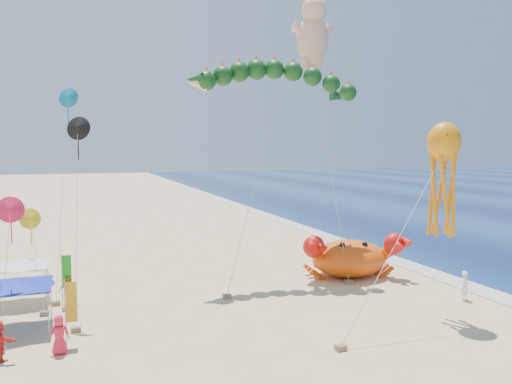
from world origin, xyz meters
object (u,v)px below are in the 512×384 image
at_px(dragon_kite, 275,84).
at_px(canopy_white, 21,263).
at_px(cherub_kite, 313,31).
at_px(canopy_blue, 14,283).
at_px(octopus_kite, 443,170).
at_px(crab_inflatable, 350,257).

height_order(dragon_kite, canopy_white, dragon_kite).
relative_size(dragon_kite, cherub_kite, 0.74).
height_order(cherub_kite, canopy_blue, cherub_kite).
xyz_separation_m(octopus_kite, canopy_white, (-21.75, 10.34, -5.56)).
xyz_separation_m(crab_inflatable, canopy_white, (-21.48, 1.38, 1.01)).
bearing_deg(dragon_kite, cherub_kite, 23.20).
height_order(canopy_blue, canopy_white, same).
relative_size(cherub_kite, canopy_blue, 5.35).
relative_size(cherub_kite, canopy_white, 6.16).
bearing_deg(crab_inflatable, octopus_kite, -88.26).
relative_size(dragon_kite, canopy_blue, 3.94).
distance_m(cherub_kite, canopy_white, 25.17).
bearing_deg(cherub_kite, crab_inflatable, -62.56).
distance_m(crab_inflatable, octopus_kite, 11.12).
height_order(crab_inflatable, cherub_kite, cherub_kite).
height_order(cherub_kite, octopus_kite, cherub_kite).
bearing_deg(dragon_kite, octopus_kite, -62.05).
xyz_separation_m(crab_inflatable, dragon_kite, (-5.26, 1.46, 12.17)).
distance_m(octopus_kite, canopy_blue, 23.03).
bearing_deg(cherub_kite, octopus_kite, -81.23).
xyz_separation_m(cherub_kite, canopy_white, (-19.90, -1.65, -15.32)).
height_order(crab_inflatable, canopy_blue, crab_inflatable).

